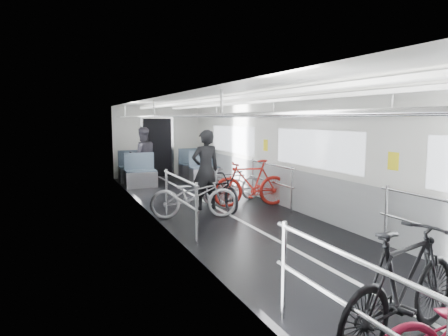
{
  "coord_description": "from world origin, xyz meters",
  "views": [
    {
      "loc": [
        -3.34,
        -6.57,
        2.0
      ],
      "look_at": [
        0.0,
        1.17,
        0.95
      ],
      "focal_mm": 32.0,
      "sensor_mm": 36.0,
      "label": 1
    }
  ],
  "objects_px": {
    "bike_left_mid": "(403,286)",
    "bike_aisle": "(220,189)",
    "person_standing": "(206,170)",
    "bike_left_far": "(194,196)",
    "bike_right_far": "(251,183)",
    "person_seated": "(143,156)",
    "bike_right_mid": "(232,184)"
  },
  "relations": [
    {
      "from": "person_seated",
      "to": "bike_left_mid",
      "type": "bearing_deg",
      "value": 92.59
    },
    {
      "from": "bike_left_far",
      "to": "bike_right_far",
      "type": "height_order",
      "value": "bike_right_far"
    },
    {
      "from": "bike_right_far",
      "to": "person_seated",
      "type": "height_order",
      "value": "person_seated"
    },
    {
      "from": "bike_aisle",
      "to": "person_standing",
      "type": "bearing_deg",
      "value": 159.57
    },
    {
      "from": "bike_left_mid",
      "to": "bike_right_mid",
      "type": "distance_m",
      "value": 6.26
    },
    {
      "from": "bike_right_far",
      "to": "person_standing",
      "type": "bearing_deg",
      "value": -87.8
    },
    {
      "from": "bike_left_mid",
      "to": "bike_aisle",
      "type": "height_order",
      "value": "bike_left_mid"
    },
    {
      "from": "bike_right_far",
      "to": "person_standing",
      "type": "relative_size",
      "value": 1.01
    },
    {
      "from": "bike_left_mid",
      "to": "bike_right_mid",
      "type": "bearing_deg",
      "value": -23.0
    },
    {
      "from": "bike_left_far",
      "to": "bike_right_far",
      "type": "distance_m",
      "value": 1.62
    },
    {
      "from": "bike_aisle",
      "to": "bike_left_far",
      "type": "bearing_deg",
      "value": -148.89
    },
    {
      "from": "bike_right_mid",
      "to": "person_seated",
      "type": "height_order",
      "value": "person_seated"
    },
    {
      "from": "bike_left_mid",
      "to": "bike_left_far",
      "type": "bearing_deg",
      "value": -10.09
    },
    {
      "from": "bike_left_far",
      "to": "bike_left_mid",
      "type": "bearing_deg",
      "value": -162.67
    },
    {
      "from": "bike_right_mid",
      "to": "bike_aisle",
      "type": "relative_size",
      "value": 0.99
    },
    {
      "from": "bike_right_far",
      "to": "bike_aisle",
      "type": "relative_size",
      "value": 1.05
    },
    {
      "from": "bike_right_far",
      "to": "bike_aisle",
      "type": "distance_m",
      "value": 0.74
    },
    {
      "from": "bike_left_mid",
      "to": "bike_left_far",
      "type": "xyz_separation_m",
      "value": [
        -0.2,
        5.05,
        -0.08
      ]
    },
    {
      "from": "bike_right_mid",
      "to": "bike_right_far",
      "type": "xyz_separation_m",
      "value": [
        0.19,
        -0.6,
        0.09
      ]
    },
    {
      "from": "bike_right_far",
      "to": "person_standing",
      "type": "height_order",
      "value": "person_standing"
    },
    {
      "from": "bike_right_far",
      "to": "bike_aisle",
      "type": "height_order",
      "value": "bike_right_far"
    },
    {
      "from": "person_standing",
      "to": "person_seated",
      "type": "distance_m",
      "value": 4.01
    },
    {
      "from": "bike_left_far",
      "to": "bike_right_mid",
      "type": "distance_m",
      "value": 1.74
    },
    {
      "from": "person_standing",
      "to": "person_seated",
      "type": "relative_size",
      "value": 1.01
    },
    {
      "from": "bike_aisle",
      "to": "person_standing",
      "type": "distance_m",
      "value": 0.54
    },
    {
      "from": "bike_left_mid",
      "to": "bike_aisle",
      "type": "bearing_deg",
      "value": -18.58
    },
    {
      "from": "bike_aisle",
      "to": "person_standing",
      "type": "xyz_separation_m",
      "value": [
        -0.31,
        0.1,
        0.43
      ]
    },
    {
      "from": "bike_left_far",
      "to": "bike_aisle",
      "type": "height_order",
      "value": "bike_left_far"
    },
    {
      "from": "person_seated",
      "to": "person_standing",
      "type": "bearing_deg",
      "value": 98.95
    },
    {
      "from": "bike_right_far",
      "to": "person_seated",
      "type": "bearing_deg",
      "value": -148.71
    },
    {
      "from": "bike_right_mid",
      "to": "bike_left_far",
      "type": "bearing_deg",
      "value": -61.15
    },
    {
      "from": "bike_left_far",
      "to": "person_seated",
      "type": "xyz_separation_m",
      "value": [
        -0.05,
        4.62,
        0.41
      ]
    }
  ]
}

